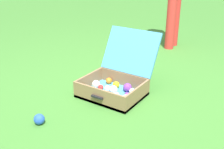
{
  "coord_description": "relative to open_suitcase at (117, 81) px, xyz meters",
  "views": [
    {
      "loc": [
        1.16,
        -1.84,
        1.14
      ],
      "look_at": [
        -0.05,
        -0.02,
        0.21
      ],
      "focal_mm": 44.18,
      "sensor_mm": 36.0,
      "label": 1
    }
  ],
  "objects": [
    {
      "name": "ground_plane",
      "position": [
        0.05,
        -0.05,
        -0.11
      ],
      "size": [
        16.0,
        16.0,
        0.0
      ],
      "primitive_type": "plane",
      "color": "#3D7A2D"
    },
    {
      "name": "open_suitcase",
      "position": [
        0.0,
        0.0,
        0.0
      ],
      "size": [
        0.53,
        0.65,
        0.52
      ],
      "color": "#4799C6",
      "rests_on": "ground"
    },
    {
      "name": "stray_ball_on_grass",
      "position": [
        -0.2,
        -0.74,
        -0.07
      ],
      "size": [
        0.08,
        0.08,
        0.08
      ],
      "primitive_type": "sphere",
      "color": "blue",
      "rests_on": "ground"
    }
  ]
}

